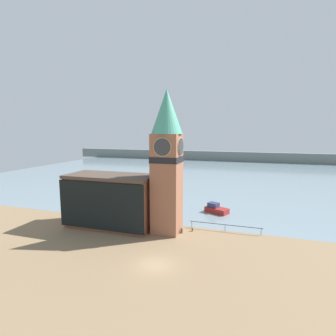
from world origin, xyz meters
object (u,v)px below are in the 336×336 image
Objects in this scene: boat_near at (216,209)px; mooring_bollard_far at (192,229)px; mooring_bollard_near at (182,230)px; pier_building at (110,200)px; clock_tower at (167,158)px.

boat_near is 11.05m from mooring_bollard_far.
mooring_bollard_near is at bearing -82.53° from boat_near.
boat_near reaches higher than mooring_bollard_near.
pier_building is 12.62m from mooring_bollard_near.
mooring_bollard_far is (13.43, 1.73, -4.01)m from pier_building.
pier_building is 2.98× the size of boat_near.
pier_building is at bearing -177.61° from clock_tower.
clock_tower is 4.49× the size of boat_near.
mooring_bollard_near is (-3.75, -12.01, -0.25)m from boat_near.
boat_near is 8.22× the size of mooring_bollard_far.
clock_tower reaches higher than mooring_bollard_near.
mooring_bollard_near is at bearing -139.69° from mooring_bollard_far.
boat_near is 5.96× the size of mooring_bollard_near.
pier_building reaches higher than boat_near.
pier_building reaches higher than mooring_bollard_near.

